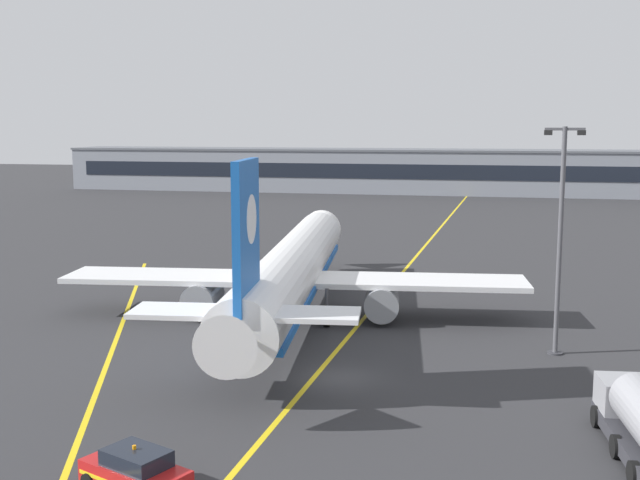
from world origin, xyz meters
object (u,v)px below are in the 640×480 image
(apron_lamp_post, at_px, (560,237))
(service_car_fourth, at_px, (136,472))
(safety_cone_by_nose_gear, at_px, (336,275))
(airliner_foreground, at_px, (292,271))

(apron_lamp_post, distance_m, service_car_fourth, 27.62)
(service_car_fourth, distance_m, safety_cone_by_nose_gear, 41.44)
(apron_lamp_post, relative_size, safety_cone_by_nose_gear, 23.96)
(airliner_foreground, bearing_deg, service_car_fourth, -88.14)
(airliner_foreground, xyz_separation_m, apron_lamp_post, (17.12, -4.80, 3.53))
(service_car_fourth, bearing_deg, apron_lamp_post, 52.84)
(airliner_foreground, distance_m, service_car_fourth, 26.40)
(airliner_foreground, height_order, service_car_fourth, airliner_foreground)
(airliner_foreground, distance_m, apron_lamp_post, 18.13)
(apron_lamp_post, distance_m, safety_cone_by_nose_gear, 27.04)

